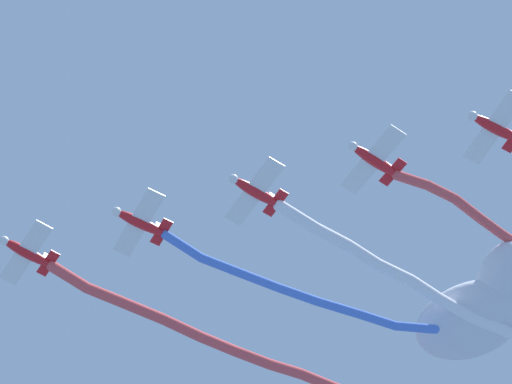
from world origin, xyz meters
The scene contains 10 objects.
airplane_lead centered at (4.36, -3.43, 77.78)m, with size 5.15×5.50×1.55m.
smoke_trail_lead centered at (-9.86, -14.21, 77.30)m, with size 26.85×18.21×1.93m.
airplane_left_wing centered at (-4.61, -2.24, 78.03)m, with size 4.98×5.71×1.55m.
smoke_trail_left_wing centered at (-15.69, -9.39, 76.81)m, with size 20.08×10.95×2.95m.
airplane_right_wing centered at (-13.60, -1.03, 78.28)m, with size 5.14×5.50×1.55m.
smoke_trail_right_wing centered at (-24.17, -9.87, 77.26)m, with size 19.04×15.19×2.75m.
airplane_slot centered at (-22.58, 0.17, 78.53)m, with size 5.25×5.40×1.55m.
smoke_trail_slot centered at (-31.96, -8.70, 80.08)m, with size 15.79×16.11×3.81m.
airplane_trail centered at (-31.55, 1.37, 78.78)m, with size 4.98×5.72×1.55m.
cloud_west centered at (-29.47, -14.82, 78.84)m, with size 11.40×11.51×4.59m.
Camera 1 is at (-19.92, 40.27, 3.80)m, focal length 80.68 mm.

